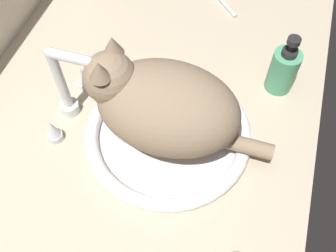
{
  "coord_description": "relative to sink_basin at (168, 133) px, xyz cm",
  "views": [
    {
      "loc": [
        -41.95,
        -20.04,
        72.67
      ],
      "look_at": [
        -1.59,
        -7.57,
        7.0
      ],
      "focal_mm": 41.32,
      "sensor_mm": 36.0,
      "label": 1
    }
  ],
  "objects": [
    {
      "name": "countertop",
      "position": [
        1.59,
        7.57,
        -2.76
      ],
      "size": [
        113.07,
        75.73,
        3.0
      ],
      "primitive_type": "cube",
      "color": "#B7A88E",
      "rests_on": "ground"
    },
    {
      "name": "sink_basin",
      "position": [
        0.0,
        0.0,
        0.0
      ],
      "size": [
        34.61,
        34.61,
        2.83
      ],
      "color": "white",
      "rests_on": "countertop"
    },
    {
      "name": "faucet",
      "position": [
        0.0,
        21.62,
        6.19
      ],
      "size": [
        17.98,
        10.57,
        19.4
      ],
      "color": "silver",
      "rests_on": "countertop"
    },
    {
      "name": "cat",
      "position": [
        0.01,
        1.76,
        9.72
      ],
      "size": [
        19.82,
        37.66,
        19.54
      ],
      "color": "#8C755B",
      "rests_on": "sink_basin"
    },
    {
      "name": "soap_pump_bottle",
      "position": [
        20.35,
        -19.98,
        4.37
      ],
      "size": [
        6.07,
        6.07,
        14.88
      ],
      "color": "#4C9E70",
      "rests_on": "countertop"
    }
  ]
}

